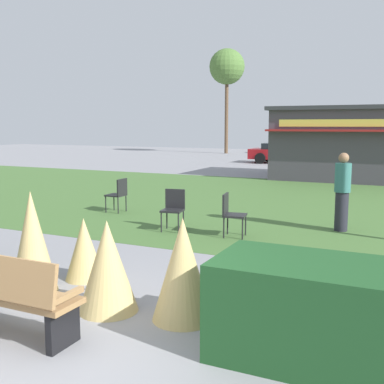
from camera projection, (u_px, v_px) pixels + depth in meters
name	position (u px, v px, depth m)	size (l,w,h in m)	color
ground_plane	(35.00, 367.00, 4.46)	(80.00, 80.00, 0.00)	gray
lawn_patch	(292.00, 204.00, 13.70)	(36.00, 12.00, 0.01)	#446B33
park_bench	(4.00, 294.00, 5.05)	(1.70, 0.52, 0.95)	#9E7547
hedge_right	(311.00, 311.00, 4.57)	(1.87, 1.10, 0.97)	#1E4C23
ornamental_grass_behind_left	(108.00, 266.00, 5.75)	(0.73, 0.73, 1.13)	tan
ornamental_grass_behind_right	(183.00, 269.00, 5.48)	(0.72, 0.72, 1.22)	tan
ornamental_grass_behind_center	(84.00, 249.00, 6.96)	(0.57, 0.57, 0.92)	tan
ornamental_grass_behind_far	(32.00, 242.00, 6.41)	(0.64, 0.64, 1.40)	tan
cafe_chair_west	(231.00, 211.00, 9.61)	(0.51, 0.51, 0.89)	black
cafe_chair_east	(119.00, 192.00, 12.32)	(0.45, 0.45, 0.89)	black
cafe_chair_center	(174.00, 206.00, 10.21)	(0.51, 0.51, 0.89)	black
person_strolling	(342.00, 191.00, 10.10)	(0.34, 0.34, 1.69)	#23232D
parked_car_west_slot	(285.00, 153.00, 28.21)	(4.24, 2.13, 1.20)	maroon
parked_car_center_slot	(372.00, 155.00, 26.15)	(4.23, 2.11, 1.20)	#B7BABF
tree_center_bg	(227.00, 68.00, 37.32)	(2.80, 2.80, 8.25)	brown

